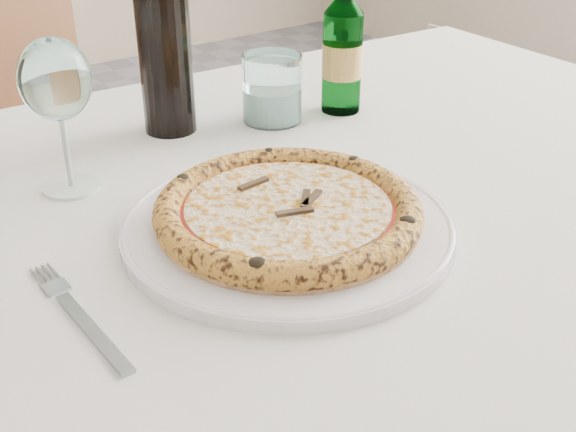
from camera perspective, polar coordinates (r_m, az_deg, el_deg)
name	(u,v)px	position (r m, az deg, el deg)	size (l,w,h in m)	color
dining_table	(239,257)	(0.89, -3.90, -3.27)	(1.61, 1.02, 0.76)	#5C2E17
chair_far	(47,160)	(1.57, -18.52, 4.24)	(0.51, 0.51, 0.93)	#5C2E17
plate	(288,225)	(0.77, 0.00, -0.73)	(0.35, 0.35, 0.02)	white
pizza	(288,211)	(0.76, 0.00, 0.41)	(0.28, 0.28, 0.03)	tan
fork	(80,317)	(0.67, -16.10, -7.64)	(0.02, 0.19, 0.00)	#88939F
wine_glass	(55,83)	(0.86, -17.90, 9.96)	(0.08, 0.08, 0.18)	silver
tumbler	(272,93)	(1.06, -1.26, 9.70)	(0.09, 0.09, 0.10)	white
beer_bottle	(342,51)	(1.09, 4.32, 12.88)	(0.06, 0.06, 0.23)	#287B3B
wine_bottle	(164,42)	(1.01, -9.77, 13.41)	(0.07, 0.07, 0.30)	black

